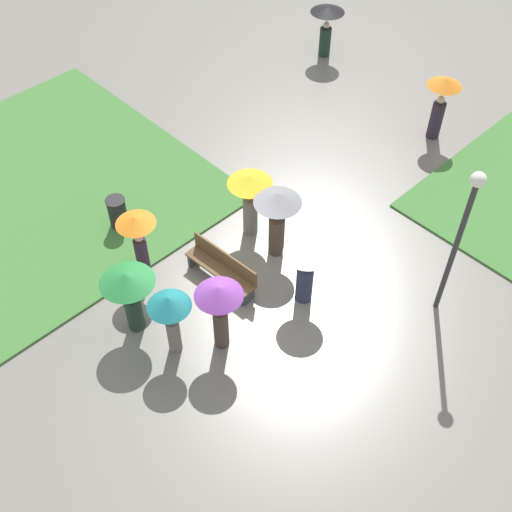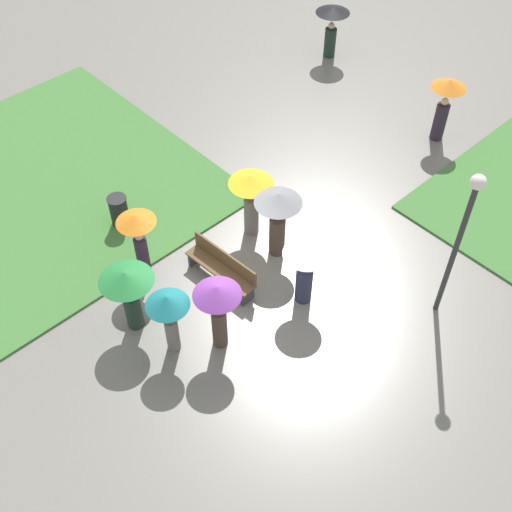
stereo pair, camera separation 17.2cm
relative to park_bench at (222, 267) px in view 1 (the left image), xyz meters
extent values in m
plane|color=slate|center=(0.54, -0.22, -0.48)|extent=(90.00, 90.00, 0.00)
cube|color=#427A38|center=(-5.99, -1.78, -0.45)|extent=(8.90, 8.87, 0.06)
cube|color=brown|center=(0.01, -0.07, -0.05)|extent=(2.01, 0.56, 0.05)
cube|color=brown|center=(-0.01, 0.11, 0.20)|extent=(1.99, 0.19, 0.45)
cube|color=#383D42|center=(-0.89, -0.14, -0.28)|extent=(0.11, 0.38, 0.40)
cube|color=#383D42|center=(0.90, -0.01, -0.28)|extent=(0.11, 0.38, 0.40)
cylinder|color=#2D2D30|center=(4.04, 3.06, 1.38)|extent=(0.12, 0.12, 3.72)
sphere|color=white|center=(4.04, 3.06, 3.40)|extent=(0.32, 0.32, 0.32)
cylinder|color=#232326|center=(-3.24, -0.69, -0.03)|extent=(0.47, 0.47, 0.89)
cylinder|color=black|center=(-3.24, -0.69, 0.42)|extent=(0.51, 0.51, 0.03)
cylinder|color=#2D2333|center=(-1.44, -1.24, 0.12)|extent=(0.32, 0.32, 1.20)
sphere|color=tan|center=(-1.44, -1.24, 0.82)|extent=(0.21, 0.21, 0.21)
cylinder|color=#4C4C4F|center=(-1.44, -1.24, 1.10)|extent=(0.02, 0.02, 0.35)
cone|color=orange|center=(-1.44, -1.24, 1.38)|extent=(0.92, 0.92, 0.20)
cylinder|color=#47382D|center=(1.34, -1.24, 0.08)|extent=(0.43, 0.43, 1.12)
sphere|color=tan|center=(1.34, -1.24, 0.75)|extent=(0.21, 0.21, 0.21)
cylinder|color=#4C4C4F|center=(1.34, -1.24, 1.03)|extent=(0.02, 0.02, 0.35)
cone|color=#703389|center=(1.34, -1.24, 1.34)|extent=(1.03, 1.03, 0.26)
cylinder|color=#47382D|center=(0.22, 1.60, 0.09)|extent=(0.55, 0.55, 1.13)
sphere|color=brown|center=(0.22, 1.60, 0.75)|extent=(0.20, 0.20, 0.20)
cylinder|color=#4C4C4F|center=(0.22, 1.60, 1.02)|extent=(0.02, 0.02, 0.35)
cone|color=gray|center=(0.22, 1.60, 1.33)|extent=(1.14, 1.14, 0.26)
cylinder|color=slate|center=(0.74, -2.07, 0.01)|extent=(0.33, 0.33, 0.97)
sphere|color=#997051|center=(0.74, -2.07, 0.59)|extent=(0.19, 0.19, 0.19)
cylinder|color=#4C4C4F|center=(0.74, -2.07, 0.86)|extent=(0.02, 0.02, 0.35)
cone|color=#197075|center=(0.74, -2.07, 1.17)|extent=(0.93, 0.93, 0.27)
cylinder|color=slate|center=(-0.74, 1.63, 0.06)|extent=(0.48, 0.48, 1.08)
sphere|color=brown|center=(-0.74, 1.63, 0.71)|extent=(0.20, 0.20, 0.20)
cylinder|color=#4C4C4F|center=(-0.74, 1.63, 0.98)|extent=(0.02, 0.02, 0.35)
cone|color=gold|center=(-0.74, 1.63, 1.28)|extent=(1.12, 1.12, 0.24)
cylinder|color=#1E3328|center=(-0.35, -2.31, 0.01)|extent=(0.40, 0.40, 0.98)
sphere|color=#997051|center=(-0.35, -2.31, 0.61)|extent=(0.22, 0.22, 0.22)
cylinder|color=#4C4C4F|center=(-0.35, -2.31, 0.89)|extent=(0.02, 0.02, 0.35)
cone|color=#237A38|center=(-0.35, -2.31, 1.19)|extent=(1.20, 1.20, 0.24)
cylinder|color=#282D47|center=(1.72, 1.01, 0.02)|extent=(0.56, 0.56, 1.00)
sphere|color=beige|center=(1.72, 1.01, 0.62)|extent=(0.20, 0.20, 0.20)
cylinder|color=#4C4C4F|center=(1.72, 1.01, 0.90)|extent=(0.02, 0.02, 0.35)
cone|color=white|center=(1.72, 1.01, 1.17)|extent=(1.07, 1.07, 0.21)
cylinder|color=#1E3328|center=(-5.21, 9.43, 0.03)|extent=(0.56, 0.56, 1.01)
sphere|color=beige|center=(-5.21, 9.43, 0.64)|extent=(0.22, 0.22, 0.22)
cylinder|color=#4C4C4F|center=(-5.21, 9.43, 0.92)|extent=(0.02, 0.02, 0.35)
cone|color=black|center=(-5.21, 9.43, 1.20)|extent=(1.15, 1.15, 0.20)
cylinder|color=#2D2333|center=(0.16, 8.34, 0.11)|extent=(0.48, 0.48, 1.17)
sphere|color=beige|center=(0.16, 8.34, 0.81)|extent=(0.22, 0.22, 0.22)
cylinder|color=#4C4C4F|center=(0.16, 8.34, 1.09)|extent=(0.02, 0.02, 0.35)
cone|color=orange|center=(0.16, 8.34, 1.39)|extent=(0.99, 0.99, 0.25)
camera|label=1|loc=(7.75, -6.36, 11.40)|focal=45.00mm
camera|label=2|loc=(7.87, -6.23, 11.40)|focal=45.00mm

